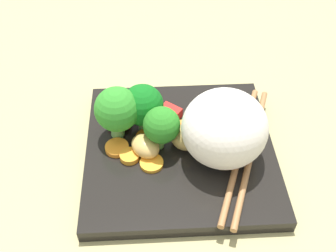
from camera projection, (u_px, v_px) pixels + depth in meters
ground_plane at (179, 160)px, 53.00cm from camera, size 110.00×110.00×2.00cm
square_plate at (180, 151)px, 51.67cm from camera, size 23.56×23.56×1.75cm
rice_mound at (224, 128)px, 47.03cm from camera, size 14.05×14.05×8.84cm
broccoli_floret_0 at (117, 110)px, 49.43cm from camera, size 5.52×5.52×7.28cm
broccoli_floret_1 at (161, 124)px, 48.46cm from camera, size 4.44×4.44×6.15cm
broccoli_floret_2 at (143, 105)px, 50.60cm from camera, size 5.22×5.22×6.58cm
carrot_slice_0 at (163, 129)px, 52.82cm from camera, size 3.96×3.96×0.46cm
carrot_slice_1 at (130, 156)px, 49.43cm from camera, size 2.52×2.52×0.69cm
carrot_slice_2 at (183, 128)px, 52.73cm from camera, size 2.54×2.54×0.75cm
carrot_slice_3 at (117, 148)px, 50.35cm from camera, size 4.10×4.10×0.60cm
carrot_slice_4 at (147, 138)px, 51.58cm from camera, size 2.92×2.92×0.63cm
carrot_slice_5 at (152, 163)px, 48.82cm from camera, size 3.38×3.38×0.46cm
pepper_chunk_0 at (169, 114)px, 54.18cm from camera, size 3.70×3.67×1.30cm
pepper_chunk_1 at (120, 119)px, 53.53cm from camera, size 3.32×2.74×1.20cm
pepper_chunk_2 at (150, 106)px, 54.82cm from camera, size 2.99×3.25×1.91cm
chicken_piece_0 at (184, 139)px, 49.89cm from camera, size 4.78×4.79×2.92cm
chicken_piece_1 at (145, 146)px, 49.46cm from camera, size 4.74×4.89×2.36cm
chopstick_pair at (246, 151)px, 50.01cm from camera, size 10.24×21.71×0.75cm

